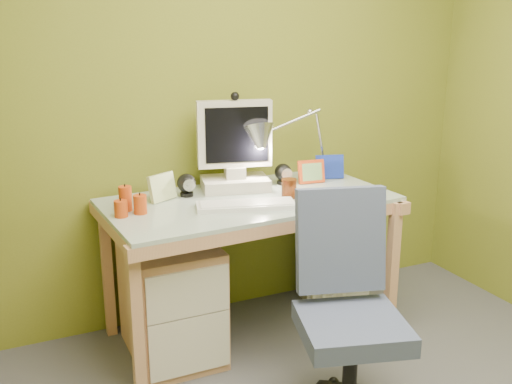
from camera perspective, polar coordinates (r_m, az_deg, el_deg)
name	(u,v)px	position (r m, az deg, el deg)	size (l,w,h in m)	color
wall_back	(208,99)	(3.18, -4.59, 8.83)	(3.20, 0.01, 2.40)	olive
desk	(249,268)	(3.09, -0.63, -7.25)	(1.40, 0.70, 0.75)	tan
monitor	(235,142)	(3.06, -2.05, 4.73)	(0.36, 0.21, 0.49)	beige
speaker_left	(186,185)	(2.99, -6.64, 0.65)	(0.09, 0.09, 0.11)	black
speaker_right	(283,174)	(3.20, 2.59, 1.71)	(0.09, 0.09, 0.11)	black
keyboard	(246,205)	(2.80, -0.98, -1.28)	(0.46, 0.15, 0.02)	silver
mousepad	(330,195)	(3.01, 7.06, -0.33)	(0.22, 0.16, 0.01)	#B4531C
mouse	(330,193)	(3.01, 7.07, -0.06)	(0.10, 0.07, 0.04)	white
amber_tumbler	(289,188)	(2.95, 3.17, 0.34)	(0.07, 0.07, 0.10)	maroon
candle_cluster	(127,201)	(2.77, -12.14, -0.84)	(0.15, 0.14, 0.12)	#B73D0F
photo_frame_red	(311,172)	(3.23, 5.28, 1.95)	(0.15, 0.02, 0.12)	#D04116
photo_frame_blue	(330,167)	(3.33, 7.03, 2.40)	(0.15, 0.02, 0.13)	#162C9C
photo_frame_green	(162,187)	(2.94, -8.93, 0.45)	(0.15, 0.02, 0.13)	#BECE8E
desk_lamp	(312,128)	(3.25, 5.32, 6.07)	(0.53, 0.23, 0.57)	silver
task_chair	(352,327)	(2.47, 9.14, -12.57)	(0.47, 0.47, 0.84)	#3E4766
radiator	(334,262)	(3.63, 7.42, -6.67)	(0.41, 0.16, 0.41)	silver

